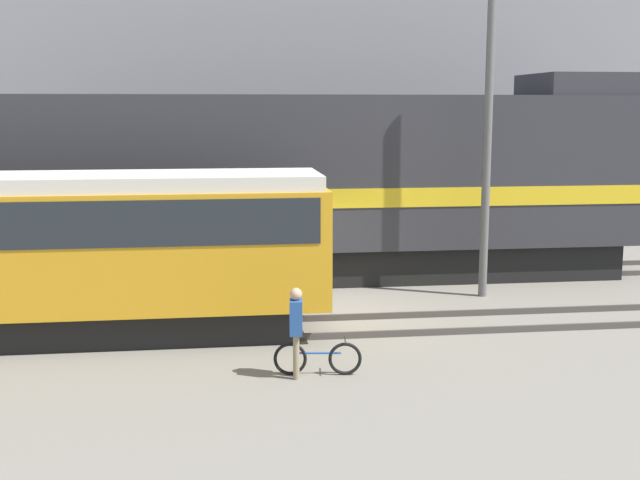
{
  "coord_description": "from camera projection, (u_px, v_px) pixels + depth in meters",
  "views": [
    {
      "loc": [
        -2.27,
        -18.22,
        4.76
      ],
      "look_at": [
        0.01,
        -0.63,
        1.8
      ],
      "focal_mm": 45.0,
      "sensor_mm": 36.0,
      "label": 1
    }
  ],
  "objects": [
    {
      "name": "track_near",
      "position": [
        325.0,
        327.0,
        17.29
      ],
      "size": [
        60.0,
        1.51,
        0.14
      ],
      "color": "#47423D",
      "rests_on": "ground"
    },
    {
      "name": "track_far",
      "position": [
        300.0,
        277.0,
        22.34
      ],
      "size": [
        60.0,
        1.51,
        0.14
      ],
      "color": "#47423D",
      "rests_on": "ground"
    },
    {
      "name": "person",
      "position": [
        296.0,
        324.0,
        14.08
      ],
      "size": [
        0.26,
        0.38,
        1.64
      ],
      "color": "#8C7A5B",
      "rests_on": "ground"
    },
    {
      "name": "freight_locomotive",
      "position": [
        336.0,
        184.0,
        22.04
      ],
      "size": [
        17.31,
        3.04,
        5.66
      ],
      "color": "black",
      "rests_on": "ground"
    },
    {
      "name": "bicycle",
      "position": [
        318.0,
        358.0,
        14.34
      ],
      "size": [
        1.58,
        0.44,
        0.66
      ],
      "color": "black",
      "rests_on": "ground"
    },
    {
      "name": "building_backdrop",
      "position": [
        275.0,
        60.0,
        29.9
      ],
      "size": [
        45.06,
        6.0,
        12.96
      ],
      "color": "gray",
      "rests_on": "ground"
    },
    {
      "name": "ground_plane",
      "position": [
        316.0,
        311.0,
        18.9
      ],
      "size": [
        120.0,
        120.0,
        0.0
      ],
      "primitive_type": "plane",
      "color": "slate"
    },
    {
      "name": "utility_pole_left",
      "position": [
        487.0,
        147.0,
        19.76
      ],
      "size": [
        0.21,
        0.21,
        7.55
      ],
      "color": "#595959",
      "rests_on": "ground"
    },
    {
      "name": "streetcar",
      "position": [
        30.0,
        247.0,
        16.21
      ],
      "size": [
        12.04,
        2.54,
        3.41
      ],
      "color": "black",
      "rests_on": "ground"
    }
  ]
}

